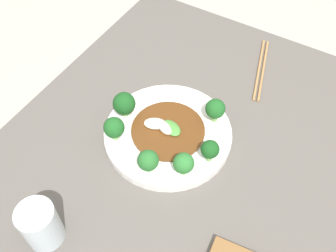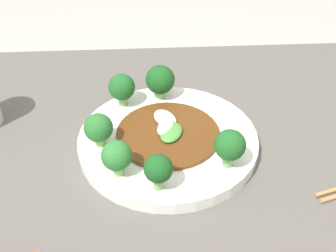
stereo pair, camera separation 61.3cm
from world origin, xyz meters
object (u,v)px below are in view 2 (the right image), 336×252
at_px(broccoli_south, 160,80).
at_px(stirfry_center, 168,132).
at_px(broccoli_north, 158,169).
at_px(broccoli_northeast, 117,156).
at_px(broccoli_southeast, 122,88).
at_px(broccoli_northwest, 230,146).
at_px(broccoli_east, 98,128).
at_px(plate, 168,140).

relative_size(broccoli_south, stirfry_center, 0.38).
bearing_deg(stirfry_center, broccoli_north, 80.14).
distance_m(broccoli_northeast, broccoli_southeast, 0.19).
xyz_separation_m(broccoli_north, broccoli_southeast, (0.06, -0.22, 0.00)).
height_order(broccoli_south, stirfry_center, broccoli_south).
bearing_deg(broccoli_northwest, stirfry_center, -42.37).
bearing_deg(broccoli_east, broccoli_northeast, 114.80).
xyz_separation_m(broccoli_north, broccoli_south, (-0.01, -0.24, 0.00)).
relative_size(plate, broccoli_northwest, 4.77).
bearing_deg(broccoli_northeast, broccoli_northwest, -176.88).
distance_m(broccoli_northwest, broccoli_southeast, 0.25).
height_order(broccoli_northwest, broccoli_southeast, broccoli_northwest).
bearing_deg(broccoli_southeast, plate, 129.20).
xyz_separation_m(broccoli_southeast, stirfry_center, (-0.08, 0.10, -0.03)).
xyz_separation_m(plate, broccoli_southeast, (0.08, -0.10, 0.05)).
bearing_deg(broccoli_northwest, plate, -41.35).
height_order(plate, broccoli_southeast, broccoli_southeast).
xyz_separation_m(broccoli_east, broccoli_north, (-0.09, 0.10, 0.00)).
relative_size(broccoli_north, broccoli_southeast, 0.95).
height_order(broccoli_east, broccoli_northwest, broccoli_northwest).
bearing_deg(broccoli_south, broccoli_north, 86.64).
bearing_deg(broccoli_north, broccoli_northeast, -28.78).
distance_m(broccoli_northeast, stirfry_center, 0.13).
bearing_deg(broccoli_northwest, broccoli_northeast, 3.12).
distance_m(broccoli_northwest, broccoli_north, 0.12).
bearing_deg(broccoli_southeast, broccoli_south, -163.47).
distance_m(broccoli_north, broccoli_northeast, 0.07).
xyz_separation_m(broccoli_northwest, broccoli_south, (0.10, -0.20, -0.00)).
bearing_deg(broccoli_south, broccoli_southeast, 16.53).
height_order(broccoli_northeast, stirfry_center, broccoli_northeast).
bearing_deg(broccoli_southeast, broccoli_northwest, 133.79).
height_order(plate, broccoli_northeast, broccoli_northeast).
bearing_deg(plate, broccoli_southeast, -50.80).
height_order(plate, stirfry_center, stirfry_center).
distance_m(plate, broccoli_northeast, 0.13).
bearing_deg(plate, broccoli_north, 79.87).
height_order(broccoli_northwest, broccoli_northeast, broccoli_northwest).
xyz_separation_m(plate, broccoli_northeast, (0.08, 0.09, 0.05)).
height_order(broccoli_northwest, broccoli_north, broccoli_northwest).
height_order(broccoli_northeast, broccoli_southeast, broccoli_southeast).
relative_size(broccoli_east, broccoli_southeast, 0.93).
bearing_deg(stirfry_center, broccoli_south, -86.35).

